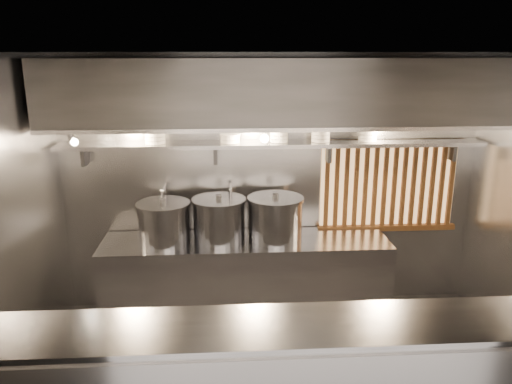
{
  "coord_description": "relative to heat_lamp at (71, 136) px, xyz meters",
  "views": [
    {
      "loc": [
        -0.51,
        -3.76,
        2.81
      ],
      "look_at": [
        -0.23,
        0.55,
        1.59
      ],
      "focal_mm": 35.0,
      "sensor_mm": 36.0,
      "label": 1
    }
  ],
  "objects": [
    {
      "name": "floor",
      "position": [
        1.9,
        -0.85,
        -2.07
      ],
      "size": [
        4.5,
        4.5,
        0.0
      ],
      "primitive_type": "plane",
      "color": "black",
      "rests_on": "ground"
    },
    {
      "name": "ceiling",
      "position": [
        1.9,
        -0.85,
        0.73
      ],
      "size": [
        4.5,
        4.5,
        0.0
      ],
      "primitive_type": "plane",
      "rotation": [
        3.14,
        0.0,
        0.0
      ],
      "color": "black",
      "rests_on": "wall_back"
    },
    {
      "name": "wall_back",
      "position": [
        1.9,
        0.65,
        -0.67
      ],
      "size": [
        4.5,
        0.0,
        4.5
      ],
      "primitive_type": "plane",
      "rotation": [
        1.57,
        0.0,
        0.0
      ],
      "color": "gray",
      "rests_on": "floor"
    },
    {
      "name": "wall_left",
      "position": [
        -0.35,
        -0.85,
        -0.67
      ],
      "size": [
        0.0,
        3.0,
        3.0
      ],
      "primitive_type": "plane",
      "rotation": [
        1.57,
        0.0,
        1.57
      ],
      "color": "gray",
      "rests_on": "floor"
    },
    {
      "name": "cooking_bench",
      "position": [
        1.6,
        0.28,
        -1.62
      ],
      "size": [
        3.0,
        0.7,
        0.9
      ],
      "primitive_type": "cube",
      "color": "#97979C",
      "rests_on": "floor"
    },
    {
      "name": "bowl_shelf",
      "position": [
        1.9,
        0.47,
        -0.19
      ],
      "size": [
        4.4,
        0.34,
        0.04
      ],
      "primitive_type": "cube",
      "color": "#97979C",
      "rests_on": "wall_back"
    },
    {
      "name": "exhaust_hood",
      "position": [
        1.9,
        0.25,
        0.36
      ],
      "size": [
        4.4,
        0.81,
        0.65
      ],
      "color": "#2D2D30",
      "rests_on": "ceiling"
    },
    {
      "name": "wood_screen",
      "position": [
        3.2,
        0.6,
        -0.69
      ],
      "size": [
        1.56,
        0.09,
        1.04
      ],
      "color": "#E6AB67",
      "rests_on": "wall_back"
    },
    {
      "name": "faucet_left",
      "position": [
        0.75,
        0.52,
        -0.76
      ],
      "size": [
        0.04,
        0.3,
        0.5
      ],
      "color": "silver",
      "rests_on": "wall_back"
    },
    {
      "name": "faucet_right",
      "position": [
        1.45,
        0.52,
        -0.76
      ],
      "size": [
        0.04,
        0.3,
        0.5
      ],
      "color": "silver",
      "rests_on": "wall_back"
    },
    {
      "name": "heat_lamp",
      "position": [
        0.0,
        0.0,
        0.0
      ],
      "size": [
        0.25,
        0.35,
        0.2
      ],
      "color": "#97979C",
      "rests_on": "exhaust_hood"
    },
    {
      "name": "pendant_bulb",
      "position": [
        1.8,
        0.35,
        -0.11
      ],
      "size": [
        0.09,
        0.09,
        0.19
      ],
      "color": "#2D2D30",
      "rests_on": "exhaust_hood"
    },
    {
      "name": "stock_pot_left",
      "position": [
        0.76,
        0.26,
        -0.95
      ],
      "size": [
        0.69,
        0.69,
        0.47
      ],
      "rotation": [
        0.0,
        0.0,
        0.29
      ],
      "color": "#97979C",
      "rests_on": "cooking_bench"
    },
    {
      "name": "stock_pot_mid",
      "position": [
        1.91,
        0.28,
        -0.93
      ],
      "size": [
        0.61,
        0.61,
        0.5
      ],
      "rotation": [
        0.0,
        0.0,
        0.05
      ],
      "color": "#97979C",
      "rests_on": "cooking_bench"
    },
    {
      "name": "stock_pot_right",
      "position": [
        1.33,
        0.3,
        -0.94
      ],
      "size": [
        0.74,
        0.74,
        0.49
      ],
      "rotation": [
        0.0,
        0.0,
        0.41
      ],
      "color": "#97979C",
      "rests_on": "cooking_bench"
    },
    {
      "name": "bowl_stack_0",
      "position": [
        0.69,
        0.47,
        -0.08
      ],
      "size": [
        0.22,
        0.22,
        0.17
      ],
      "color": "white",
      "rests_on": "bowl_shelf"
    },
    {
      "name": "bowl_stack_1",
      "position": [
        1.45,
        0.47,
        -0.12
      ],
      "size": [
        0.21,
        0.21,
        0.09
      ],
      "color": "white",
      "rests_on": "bowl_shelf"
    },
    {
      "name": "bowl_stack_2",
      "position": [
        1.96,
        0.47,
        -0.08
      ],
      "size": [
        0.2,
        0.2,
        0.17
      ],
      "color": "white",
      "rests_on": "bowl_shelf"
    },
    {
      "name": "bowl_stack_3",
      "position": [
        2.39,
        0.47,
        -0.1
      ],
      "size": [
        0.21,
        0.21,
        0.13
      ],
      "color": "white",
      "rests_on": "bowl_shelf"
    },
    {
      "name": "bowl_stack_4",
      "position": [
        2.89,
        0.47,
        -0.1
      ],
      "size": [
        0.2,
        0.2,
        0.13
      ],
      "color": "white",
      "rests_on": "bowl_shelf"
    }
  ]
}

